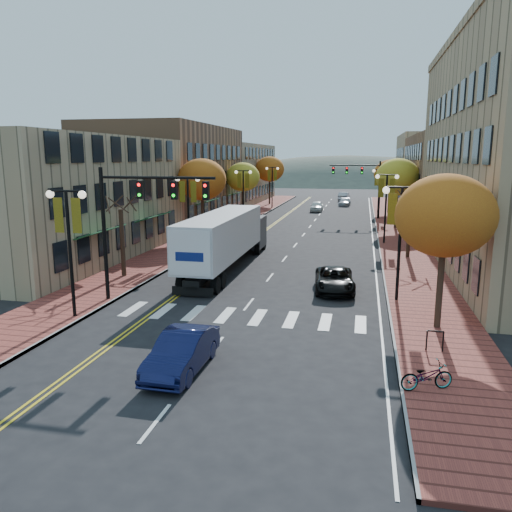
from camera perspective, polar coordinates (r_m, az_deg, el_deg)
The scene contains 32 objects.
ground at distance 22.26m, azimuth -3.17°, elevation -8.46°, with size 200.00×200.00×0.00m, color black.
sidewalk_left at distance 55.18m, azimuth -3.33°, elevation 3.51°, with size 4.00×85.00×0.15m, color brown.
sidewalk_right at distance 53.33m, azimuth 15.69°, elevation 2.84°, with size 4.00×85.00×0.15m, color brown.
building_left_near at distance 40.26m, azimuth -22.18°, elevation 6.16°, with size 12.00×22.00×9.00m, color #9E8966.
building_left_mid at distance 60.60m, azimuth -9.90°, elevation 9.21°, with size 12.00×24.00×11.00m, color brown.
building_left_far at distance 84.32m, azimuth -3.47°, elevation 9.38°, with size 12.00×26.00×9.50m, color #9E8966.
building_right_mid at distance 63.58m, azimuth 24.08°, elevation 8.05°, with size 15.00×24.00×10.00m, color brown.
building_right_far at distance 85.21m, azimuth 21.11°, elevation 9.18°, with size 15.00×20.00×11.00m, color #9E8966.
tree_left_a at distance 32.18m, azimuth -15.02°, elevation 1.48°, with size 0.28×0.28×4.20m.
tree_left_b at distance 46.59m, azimuth -6.21°, elevation 8.67°, with size 4.48×4.48×7.21m.
tree_left_c at distance 61.99m, azimuth -1.52°, elevation 9.00°, with size 4.16×4.16×6.69m.
tree_left_d at distance 79.57m, azimuth 1.57°, elevation 9.90°, with size 4.61×4.61×7.42m.
tree_right_a at distance 22.59m, azimuth 20.81°, elevation 4.30°, with size 4.16×4.16×6.69m.
tree_right_b at distance 38.71m, azimuth 17.09°, elevation 2.97°, with size 0.28×0.28×4.20m.
tree_right_c at distance 54.35m, azimuth 15.90°, elevation 8.68°, with size 4.48×4.48×7.21m.
tree_right_d at distance 70.32m, azimuth 15.09°, elevation 9.09°, with size 4.35×4.35×7.00m.
lamp_left_a at distance 24.28m, azimuth -20.65°, elevation 2.94°, with size 1.96×0.36×6.05m.
lamp_left_b at distance 38.62m, azimuth -7.77°, elevation 6.40°, with size 1.96×0.36×6.05m.
lamp_left_c at distance 55.85m, azimuth -1.47°, elevation 7.97°, with size 1.96×0.36×6.05m.
lamp_left_d at distance 73.44m, azimuth 1.86°, elevation 8.76°, with size 1.96×0.36×6.05m.
lamp_right_a at distance 26.47m, azimuth 16.22°, elevation 3.85°, with size 1.96×0.36×6.05m.
lamp_right_b at distance 44.36m, azimuth 14.67°, elevation 6.76°, with size 1.96×0.36×6.05m.
lamp_right_c at distance 62.31m, azimuth 14.00°, elevation 7.99°, with size 1.96×0.36×6.05m.
traffic_mast_near at distance 25.83m, azimuth -13.36°, elevation 5.22°, with size 6.10×0.35×7.00m.
traffic_mast_far at distance 62.25m, azimuth 12.15°, elevation 8.65°, with size 6.10×0.34×7.00m.
semi_truck at distance 33.68m, azimuth -3.32°, elevation 2.30°, with size 2.58×15.54×3.88m.
navy_sedan at distance 18.22m, azimuth -8.47°, elevation -10.77°, with size 1.51×4.32×1.42m, color #0D1237.
black_suv at distance 28.71m, azimuth 8.96°, elevation -2.69°, with size 2.16×4.67×1.30m, color black.
car_far_white at distance 70.62m, azimuth 6.96°, elevation 5.67°, with size 1.68×4.18×1.42m, color white.
car_far_silver at distance 79.22m, azimuth 10.10°, elevation 6.10°, with size 1.67×4.10×1.19m, color #B9B8C1.
car_far_oncoming at distance 88.52m, azimuth 10.03°, elevation 6.72°, with size 1.57×4.51×1.49m, color #ABA9B1.
bicycle at distance 17.31m, azimuth 18.91°, elevation -12.85°, with size 0.61×1.76×0.92m, color gray.
Camera 1 is at (5.58, -20.20, 7.51)m, focal length 35.00 mm.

